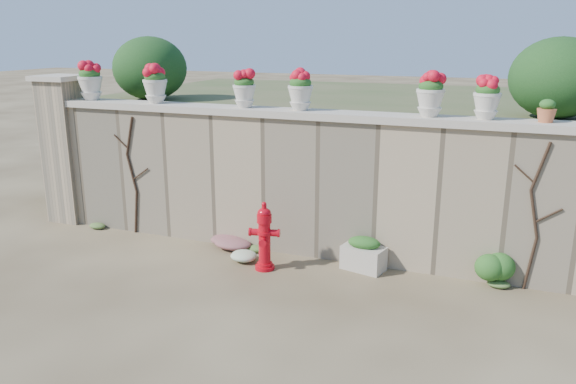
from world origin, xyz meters
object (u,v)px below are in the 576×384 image
at_px(terracotta_pot, 547,112).
at_px(urn_pot_0, 90,81).
at_px(planter_box, 364,254).
at_px(fire_hydrant, 264,236).

bearing_deg(terracotta_pot, urn_pot_0, 180.00).
bearing_deg(urn_pot_0, planter_box, -4.29).
xyz_separation_m(fire_hydrant, terracotta_pot, (3.36, 0.83, 1.74)).
xyz_separation_m(planter_box, urn_pot_0, (-4.67, 0.35, 2.18)).
height_order(planter_box, urn_pot_0, urn_pot_0).
bearing_deg(planter_box, urn_pot_0, -170.82).
distance_m(urn_pot_0, terracotta_pot, 6.75).
bearing_deg(planter_box, terracotta_pot, 23.00).
xyz_separation_m(fire_hydrant, planter_box, (1.27, 0.48, -0.26)).
distance_m(fire_hydrant, planter_box, 1.38).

